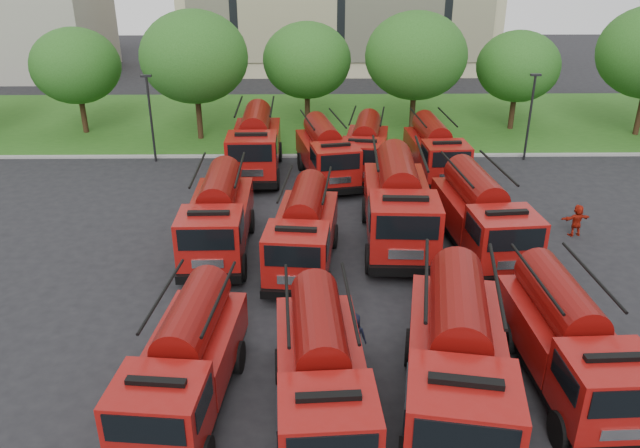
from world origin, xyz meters
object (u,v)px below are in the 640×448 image
Objects in this scene: fire_truck_3 at (569,342)px; fire_truck_6 at (398,203)px; firefighter_3 at (570,365)px; fire_truck_7 at (482,216)px; fire_truck_8 at (255,143)px; fire_truck_11 at (435,150)px; fire_truck_2 at (457,359)px; firefighter_5 at (574,235)px; fire_truck_4 at (218,216)px; fire_truck_5 at (303,231)px; fire_truck_9 at (326,152)px; fire_truck_1 at (321,373)px; fire_truck_0 at (186,362)px; firefighter_4 at (354,357)px; fire_truck_10 at (365,148)px.

fire_truck_6 is at bearing 108.73° from fire_truck_3.
firefighter_3 is (0.62, 0.90, -1.54)m from fire_truck_3.
fire_truck_3 is 0.85× the size of fire_truck_6.
fire_truck_6 is 1.09× the size of fire_truck_7.
fire_truck_11 is (9.92, -0.72, -0.21)m from fire_truck_8.
fire_truck_2 is 13.79m from firefighter_5.
fire_truck_4 is at bearing -6.64° from firefighter_5.
firefighter_5 is (12.07, 2.60, -1.54)m from fire_truck_5.
fire_truck_3 is 21.42m from fire_truck_8.
fire_truck_7 is at bearing -65.30° from fire_truck_9.
fire_truck_0 is at bearing 167.47° from fire_truck_1.
fire_truck_2 is at bearing 1.83° from fire_truck_1.
fire_truck_9 reaches higher than fire_truck_0.
firefighter_4 is (-6.72, 0.52, 0.00)m from firefighter_3.
fire_truck_6 reaches higher than fire_truck_11.
fire_truck_2 is at bearing 152.23° from firefighter_4.
fire_truck_3 is 17.93m from fire_truck_11.
fire_truck_5 is 4.72× the size of firefighter_5.
firefighter_3 is at bearing -77.22° from fire_truck_9.
fire_truck_6 reaches higher than fire_truck_10.
fire_truck_3 is 0.92× the size of fire_truck_7.
fire_truck_4 is 3.81× the size of firefighter_3.
firefighter_4 is 1.06× the size of firefighter_5.
fire_truck_4 is at bearing -171.30° from fire_truck_6.
fire_truck_0 is 18.71m from fire_truck_9.
fire_truck_5 is 11.21m from fire_truck_10.
firefighter_4 is at bearing -69.01° from fire_truck_5.
fire_truck_3 is 14.39m from fire_truck_4.
firefighter_4 is (1.07, 2.79, -1.55)m from fire_truck_1.
fire_truck_4 is at bearing 138.28° from fire_truck_2.
fire_truck_4 is 9.25m from firefighter_4.
fire_truck_10 is at bearing -4.15° from fire_truck_8.
firefighter_5 is (14.88, -8.46, -1.72)m from fire_truck_8.
fire_truck_11 is (10.67, 9.02, -0.10)m from fire_truck_4.
fire_truck_2 is 12.64m from fire_truck_4.
fire_truck_5 is (-7.74, 7.58, 0.00)m from fire_truck_3.
fire_truck_5 reaches higher than firefighter_4.
fire_truck_9 is (0.56, 18.82, -0.01)m from fire_truck_1.
fire_truck_6 is at bearing 158.45° from fire_truck_7.
fire_truck_1 is 8.26m from firefighter_3.
fire_truck_6 is at bearing -96.71° from firefighter_3.
fire_truck_2 is 3.99m from firefighter_4.
fire_truck_1 is at bearing 33.80° from firefighter_5.
fire_truck_2 is at bearing -71.16° from fire_truck_8.
fire_truck_8 is at bearing 119.87° from fire_truck_2.
fire_truck_6 reaches higher than fire_truck_0.
fire_truck_7 is (6.81, 10.07, 0.09)m from fire_truck_1.
fire_truck_10 is (6.46, 19.05, 0.02)m from fire_truck_0.
firefighter_3 is 9.99m from firefighter_5.
fire_truck_1 is 11.59m from fire_truck_6.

